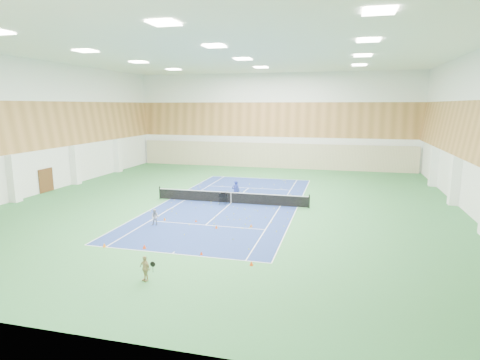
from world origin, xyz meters
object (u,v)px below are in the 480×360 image
object	(u,v)px
child_apron	(145,268)
ball_cart	(223,199)
coach	(236,191)
child_court	(155,217)
tennis_net	(231,197)

from	to	relation	value
child_apron	ball_cart	distance (m)	14.76
coach	child_court	bearing A→B (deg)	49.96
child_court	child_apron	bearing A→B (deg)	-82.63
child_court	ball_cart	bearing A→B (deg)	51.59
coach	ball_cart	size ratio (longest dim) A/B	1.87
coach	child_court	size ratio (longest dim) A/B	1.65
child_apron	ball_cart	world-z (taller)	child_apron
tennis_net	child_court	size ratio (longest dim) A/B	11.55
coach	ball_cart	xyz separation A→B (m)	(-0.76, -1.20, -0.43)
child_court	child_apron	distance (m)	8.82
ball_cart	coach	bearing A→B (deg)	55.37
tennis_net	child_apron	distance (m)	15.35
tennis_net	ball_cart	distance (m)	0.79
coach	child_apron	size ratio (longest dim) A/B	1.52
child_apron	child_court	bearing A→B (deg)	138.05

